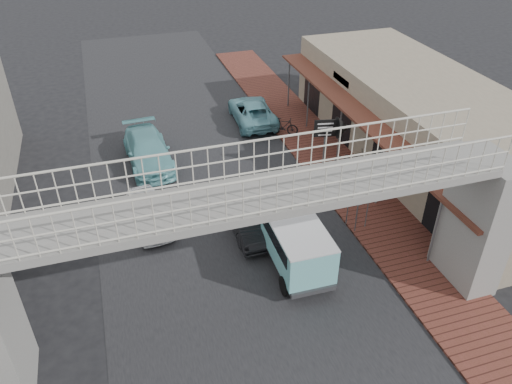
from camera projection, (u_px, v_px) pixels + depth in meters
ground at (231, 249)px, 19.59m from camera, size 120.00×120.00×0.00m
road_strip at (231, 249)px, 19.58m from camera, size 10.00×60.00×0.01m
sidewalk at (347, 182)px, 23.57m from camera, size 3.00×40.00×0.10m
shophouse_row at (425, 123)px, 24.40m from camera, size 7.20×18.00×4.00m
footbridge at (264, 251)px, 14.65m from camera, size 16.40×2.40×6.34m
white_hatchback at (149, 212)px, 20.60m from camera, size 1.80×3.70×1.22m
dark_sedan at (248, 213)px, 20.40m from camera, size 1.50×4.24×1.39m
angkot_curb at (252, 111)px, 28.79m from camera, size 2.40×4.78×1.30m
angkot_far at (148, 151)px, 24.74m from camera, size 2.28×5.07×1.44m
angkot_van at (295, 239)px, 18.14m from camera, size 1.92×4.06×1.97m
motorcycle_near at (352, 159)px, 24.42m from camera, size 1.81×1.19×0.90m
motorcycle_far at (284, 126)px, 27.31m from camera, size 1.63×1.17×0.97m
street_clock at (362, 173)px, 19.31m from camera, size 0.79×0.71×3.06m
arrow_sign at (341, 128)px, 23.02m from camera, size 1.73×1.13×2.88m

